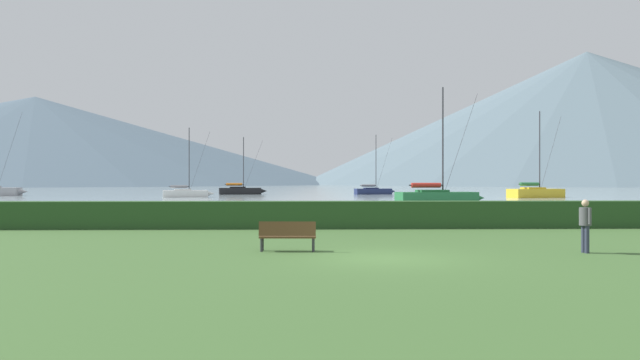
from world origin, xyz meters
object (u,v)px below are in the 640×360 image
sailboat_slip_2 (536,192)px  sailboat_slip_7 (186,193)px  sailboat_slip_5 (438,197)px  sailboat_slip_1 (374,191)px  person_seated_viewer (585,221)px  park_bench_near_path (287,234)px  sailboat_slip_0 (241,190)px

sailboat_slip_2 → sailboat_slip_7: 45.21m
sailboat_slip_5 → sailboat_slip_1: bearing=82.6°
sailboat_slip_2 → sailboat_slip_7: size_ratio=1.21×
sailboat_slip_2 → person_seated_viewer: bearing=-127.4°
sailboat_slip_5 → sailboat_slip_7: 36.81m
park_bench_near_path → sailboat_slip_7: bearing=106.0°
sailboat_slip_0 → sailboat_slip_2: bearing=-35.7°
person_seated_viewer → sailboat_slip_2: bearing=63.0°
sailboat_slip_2 → sailboat_slip_1: bearing=117.6°
sailboat_slip_5 → person_seated_viewer: bearing=-105.0°
sailboat_slip_0 → park_bench_near_path: sailboat_slip_0 is taller
sailboat_slip_5 → sailboat_slip_7: sailboat_slip_5 is taller
sailboat_slip_5 → person_seated_viewer: sailboat_slip_5 is taller
sailboat_slip_0 → sailboat_slip_5: sailboat_slip_5 is taller
sailboat_slip_0 → sailboat_slip_5: size_ratio=0.83×
sailboat_slip_2 → park_bench_near_path: 64.30m
sailboat_slip_2 → sailboat_slip_7: (-45.06, 3.59, -0.13)m
sailboat_slip_7 → person_seated_viewer: (23.99, -60.97, 0.41)m
sailboat_slip_7 → person_seated_viewer: size_ratio=5.53×
sailboat_slip_1 → sailboat_slip_5: (1.25, -39.32, 0.14)m
sailboat_slip_0 → person_seated_viewer: size_ratio=5.46×
park_bench_near_path → person_seated_viewer: (9.21, -0.66, 0.44)m
person_seated_viewer → sailboat_slip_1: bearing=81.3°
sailboat_slip_5 → person_seated_viewer: 36.95m
sailboat_slip_2 → sailboat_slip_5: sailboat_slip_2 is taller
sailboat_slip_1 → person_seated_viewer: size_ratio=5.69×
sailboat_slip_0 → sailboat_slip_5: 45.44m
sailboat_slip_0 → sailboat_slip_7: bearing=-119.8°
sailboat_slip_0 → sailboat_slip_2: size_ratio=0.82×
park_bench_near_path → person_seated_viewer: bearing=-1.9°
sailboat_slip_5 → park_bench_near_path: 38.34m
sailboat_slip_2 → park_bench_near_path: bearing=-135.4°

